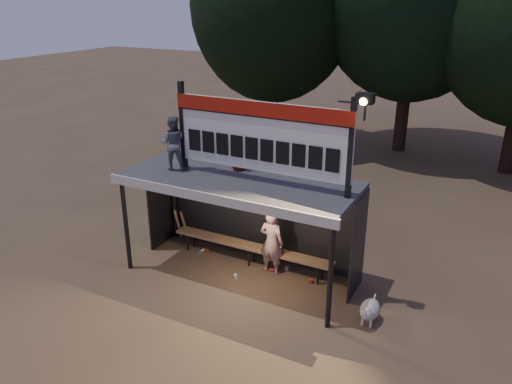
# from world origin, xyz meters

# --- Properties ---
(ground) EXTENTS (80.00, 80.00, 0.00)m
(ground) POSITION_xyz_m (0.00, 0.00, 0.00)
(ground) COLOR brown
(ground) RESTS_ON ground
(player) EXTENTS (0.56, 0.38, 1.53)m
(player) POSITION_xyz_m (0.58, 0.41, 0.77)
(player) COLOR silver
(player) RESTS_ON ground
(child_a) EXTENTS (0.71, 0.64, 1.18)m
(child_a) POSITION_xyz_m (-1.53, -0.14, 2.91)
(child_a) COLOR slate
(child_a) RESTS_ON dugout_shelter
(child_b) EXTENTS (0.51, 0.50, 0.89)m
(child_b) POSITION_xyz_m (-0.26, 0.47, 2.76)
(child_b) COLOR #A12118
(child_b) RESTS_ON dugout_shelter
(dugout_shelter) EXTENTS (5.10, 2.08, 2.32)m
(dugout_shelter) POSITION_xyz_m (0.00, 0.24, 1.85)
(dugout_shelter) COLOR #3D3D3F
(dugout_shelter) RESTS_ON ground
(scoreboard_assembly) EXTENTS (4.10, 0.27, 1.99)m
(scoreboard_assembly) POSITION_xyz_m (0.56, -0.01, 3.32)
(scoreboard_assembly) COLOR black
(scoreboard_assembly) RESTS_ON dugout_shelter
(bench) EXTENTS (4.00, 0.35, 0.48)m
(bench) POSITION_xyz_m (0.00, 0.55, 0.43)
(bench) COLOR #966D47
(bench) RESTS_ON ground
(tree_left) EXTENTS (6.46, 6.46, 9.27)m
(tree_left) POSITION_xyz_m (-4.00, 10.00, 5.51)
(tree_left) COLOR #302315
(tree_left) RESTS_ON ground
(dog) EXTENTS (0.36, 0.81, 0.49)m
(dog) POSITION_xyz_m (3.05, -0.41, 0.28)
(dog) COLOR beige
(dog) RESTS_ON ground
(bats) EXTENTS (0.47, 0.32, 0.84)m
(bats) POSITION_xyz_m (-2.06, 0.82, 0.43)
(bats) COLOR #A0784A
(bats) RESTS_ON ground
(litter) EXTENTS (2.98, 0.97, 0.08)m
(litter) POSITION_xyz_m (-0.13, 0.40, 0.04)
(litter) COLOR red
(litter) RESTS_ON ground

